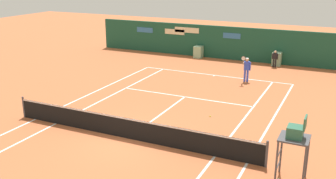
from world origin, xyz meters
TOP-DOWN VIEW (x-y plane):
  - ground_plane at (-0.00, 0.58)m, footprint 80.00×80.00m
  - tennis_net at (0.00, 0.00)m, footprint 12.10×0.10m
  - sponsor_back_wall at (-0.01, 16.97)m, footprint 25.00×1.02m
  - umpire_chair at (6.99, -0.58)m, footprint 1.00×1.00m
  - player_on_baseline at (2.38, 11.02)m, footprint 0.51×0.75m
  - ball_kid_centre_post at (3.32, 15.79)m, footprint 0.43×0.18m
  - tennis_ball_mid_court at (2.39, 4.00)m, footprint 0.07×0.07m

SIDE VIEW (x-z plane):
  - ground_plane at x=0.00m, z-range 0.00..0.01m
  - tennis_ball_mid_court at x=2.39m, z-range 0.00..0.07m
  - tennis_net at x=0.00m, z-range -0.02..1.05m
  - ball_kid_centre_post at x=3.32m, z-range 0.10..1.38m
  - player_on_baseline at x=2.38m, z-range 0.05..1.87m
  - sponsor_back_wall at x=-0.01m, z-range -0.04..2.63m
  - umpire_chair at x=6.99m, z-range 0.43..2.86m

